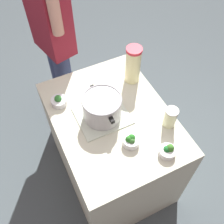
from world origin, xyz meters
TOP-DOWN VIEW (x-y plane):
  - ground_plane at (0.00, 0.00)m, footprint 8.00×8.00m
  - counter_slab at (0.00, 0.00)m, footprint 1.02×0.77m
  - dish_cloth at (0.03, 0.06)m, footprint 0.29×0.34m
  - cooking_pot at (0.03, 0.06)m, footprint 0.33×0.26m
  - lemonade_pitcher at (0.25, -0.28)m, footprint 0.11×0.11m
  - mason_jar at (-0.22, -0.31)m, footprint 0.08×0.08m
  - broccoli_bowl_front at (-0.40, -0.18)m, footprint 0.10×0.10m
  - broccoli_bowl_center at (0.26, 0.28)m, footprint 0.11×0.11m
  - broccoli_bowl_back at (-0.24, -0.01)m, footprint 0.11×0.11m
  - person_cook at (0.79, 0.12)m, footprint 0.50×0.28m

SIDE VIEW (x-z plane):
  - ground_plane at x=0.00m, z-range 0.00..0.00m
  - counter_slab at x=0.00m, z-range 0.00..0.85m
  - dish_cloth at x=0.03m, z-range 0.85..0.86m
  - broccoli_bowl_front at x=-0.40m, z-range 0.85..0.92m
  - broccoli_bowl_center at x=0.26m, z-range 0.85..0.93m
  - broccoli_bowl_back at x=-0.24m, z-range 0.85..0.93m
  - mason_jar at x=-0.22m, z-range 0.86..1.00m
  - person_cook at x=0.79m, z-range 0.09..1.77m
  - cooking_pot at x=0.03m, z-range 0.87..1.04m
  - lemonade_pitcher at x=0.25m, z-range 0.86..1.15m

